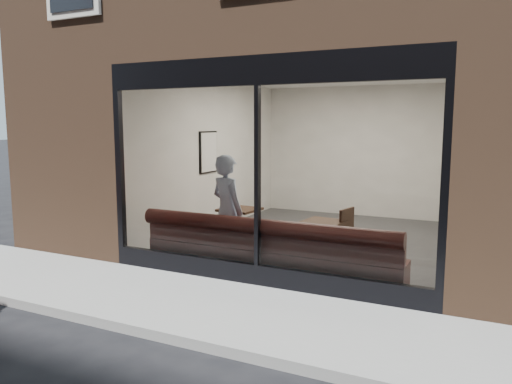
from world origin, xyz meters
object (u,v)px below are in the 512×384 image
at_px(cafe_table_left, 240,209).
at_px(cafe_chair_right, 335,250).
at_px(banquette, 269,263).
at_px(person, 227,211).
at_px(cafe_table_right, 323,222).

distance_m(cafe_table_left, cafe_chair_right, 1.95).
bearing_deg(banquette, person, 165.41).
height_order(cafe_table_left, cafe_chair_right, cafe_table_left).
relative_size(banquette, person, 2.21).
relative_size(person, cafe_chair_right, 4.14).
xyz_separation_m(cafe_table_left, cafe_table_right, (1.74, -0.46, 0.00)).
bearing_deg(cafe_table_left, cafe_table_right, -14.90).
xyz_separation_m(person, cafe_table_right, (1.39, 0.61, -0.16)).
bearing_deg(cafe_chair_right, cafe_table_right, 76.19).
bearing_deg(cafe_table_right, banquette, -123.87).
xyz_separation_m(person, cafe_chair_right, (1.52, 0.88, -0.66)).
bearing_deg(cafe_table_right, cafe_table_left, 165.10).
height_order(cafe_table_right, cafe_chair_right, cafe_table_right).
bearing_deg(person, cafe_chair_right, -126.38).
distance_m(person, cafe_chair_right, 1.88).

